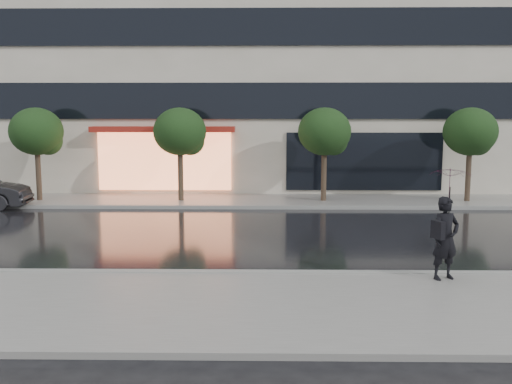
{
  "coord_description": "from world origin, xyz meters",
  "views": [
    {
      "loc": [
        0.53,
        -13.7,
        3.7
      ],
      "look_at": [
        0.27,
        3.18,
        1.4
      ],
      "focal_mm": 40.0,
      "sensor_mm": 36.0,
      "label": 1
    }
  ],
  "objects": [
    {
      "name": "curb_near",
      "position": [
        0.0,
        -1.0,
        0.07
      ],
      "size": [
        60.0,
        0.25,
        0.14
      ],
      "primitive_type": "cube",
      "color": "gray",
      "rests_on": "ground"
    },
    {
      "name": "curb_far",
      "position": [
        0.0,
        8.5,
        0.07
      ],
      "size": [
        60.0,
        0.25,
        0.14
      ],
      "primitive_type": "cube",
      "color": "gray",
      "rests_on": "ground"
    },
    {
      "name": "pedestrian_with_umbrella",
      "position": [
        4.5,
        -1.49,
        1.66
      ],
      "size": [
        1.17,
        1.18,
        2.45
      ],
      "rotation": [
        0.0,
        0.0,
        0.4
      ],
      "color": "black",
      "rests_on": "sidewalk_near"
    },
    {
      "name": "tree_mid_west",
      "position": [
        -2.94,
        10.03,
        2.92
      ],
      "size": [
        2.2,
        2.2,
        3.99
      ],
      "color": "#33261C",
      "rests_on": "ground"
    },
    {
      "name": "office_building",
      "position": [
        -0.0,
        17.97,
        9.0
      ],
      "size": [
        30.0,
        12.76,
        18.0
      ],
      "color": "beige",
      "rests_on": "ground"
    },
    {
      "name": "sidewalk_far",
      "position": [
        0.0,
        10.25,
        0.06
      ],
      "size": [
        60.0,
        3.5,
        0.12
      ],
      "primitive_type": "cube",
      "color": "slate",
      "rests_on": "ground"
    },
    {
      "name": "ground",
      "position": [
        0.0,
        0.0,
        0.0
      ],
      "size": [
        120.0,
        120.0,
        0.0
      ],
      "primitive_type": "plane",
      "color": "black",
      "rests_on": "ground"
    },
    {
      "name": "tree_far_west",
      "position": [
        -8.94,
        10.03,
        2.92
      ],
      "size": [
        2.2,
        2.2,
        3.99
      ],
      "color": "#33261C",
      "rests_on": "ground"
    },
    {
      "name": "sidewalk_near",
      "position": [
        0.0,
        -3.25,
        0.06
      ],
      "size": [
        60.0,
        4.5,
        0.12
      ],
      "primitive_type": "cube",
      "color": "slate",
      "rests_on": "ground"
    },
    {
      "name": "tree_far_east",
      "position": [
        9.06,
        10.03,
        2.92
      ],
      "size": [
        2.2,
        2.2,
        3.99
      ],
      "color": "#33261C",
      "rests_on": "ground"
    },
    {
      "name": "tree_mid_east",
      "position": [
        3.06,
        10.03,
        2.92
      ],
      "size": [
        2.2,
        2.2,
        3.99
      ],
      "color": "#33261C",
      "rests_on": "ground"
    }
  ]
}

